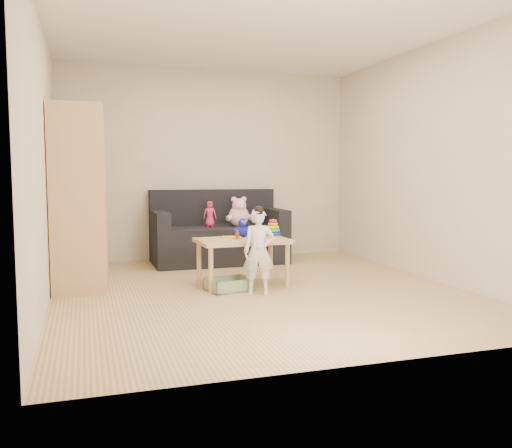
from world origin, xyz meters
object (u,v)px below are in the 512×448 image
object	(u,v)px
toddler	(259,253)
sofa	(219,244)
wardrobe	(77,198)
play_table	(243,262)

from	to	relation	value
toddler	sofa	bearing A→B (deg)	107.80
sofa	toddler	distance (m)	1.96
wardrobe	toddler	size ratio (longest dim) A/B	2.26
sofa	play_table	world-z (taller)	play_table
play_table	sofa	bearing A→B (deg)	85.79
wardrobe	toddler	xyz separation A→B (m)	(1.68, -0.91, -0.52)
sofa	toddler	xyz separation A→B (m)	(-0.07, -1.95, 0.17)
wardrobe	play_table	xyz separation A→B (m)	(1.64, -0.47, -0.68)
play_table	wardrobe	bearing A→B (deg)	164.16
toddler	wardrobe	bearing A→B (deg)	171.49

